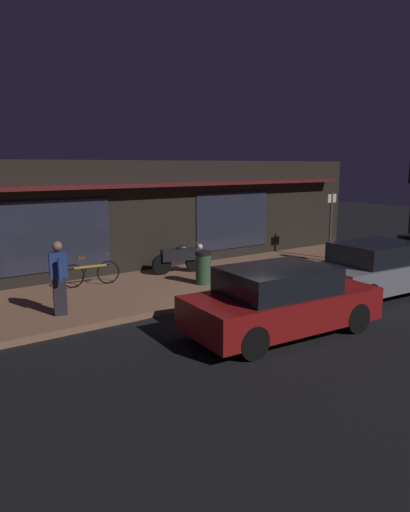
% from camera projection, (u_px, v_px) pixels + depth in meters
% --- Properties ---
extents(ground_plane, '(60.00, 60.00, 0.00)m').
position_uv_depth(ground_plane, '(260.00, 310.00, 11.59)').
color(ground_plane, black).
extents(sidewalk_slab, '(18.00, 4.00, 0.15)m').
position_uv_depth(sidewalk_slab, '(190.00, 283.00, 13.96)').
color(sidewalk_slab, '#8C6047').
rests_on(sidewalk_slab, ground_plane).
extents(storefront_building, '(18.00, 3.30, 3.60)m').
position_uv_depth(storefront_building, '(134.00, 214.00, 16.33)').
color(storefront_building, black).
rests_on(storefront_building, ground_plane).
extents(motorcycle, '(1.69, 0.64, 0.97)m').
position_uv_depth(motorcycle, '(179.00, 257.00, 14.80)').
color(motorcycle, black).
rests_on(motorcycle, sidewalk_slab).
extents(bicycle_parked, '(1.65, 0.42, 0.91)m').
position_uv_depth(bicycle_parked, '(91.00, 273.00, 13.24)').
color(bicycle_parked, black).
rests_on(bicycle_parked, sidewalk_slab).
extents(person_photographer, '(0.42, 0.61, 1.67)m').
position_uv_depth(person_photographer, '(59.00, 277.00, 10.58)').
color(person_photographer, '#28232D').
rests_on(person_photographer, sidewalk_slab).
extents(sign_post, '(0.44, 0.09, 2.40)m').
position_uv_depth(sign_post, '(331.00, 221.00, 16.99)').
color(sign_post, '#47474C').
rests_on(sign_post, sidewalk_slab).
extents(trash_bin, '(0.48, 0.48, 0.93)m').
position_uv_depth(trash_bin, '(203.00, 267.00, 13.44)').
color(trash_bin, '#2D4C33').
rests_on(trash_bin, sidewalk_slab).
extents(parked_car_near, '(4.22, 2.06, 1.42)m').
position_uv_depth(parked_car_near, '(280.00, 301.00, 9.85)').
color(parked_car_near, black).
rests_on(parked_car_near, ground_plane).
extents(parked_car_far, '(4.22, 2.05, 1.42)m').
position_uv_depth(parked_car_far, '(378.00, 269.00, 12.91)').
color(parked_car_far, black).
rests_on(parked_car_far, ground_plane).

